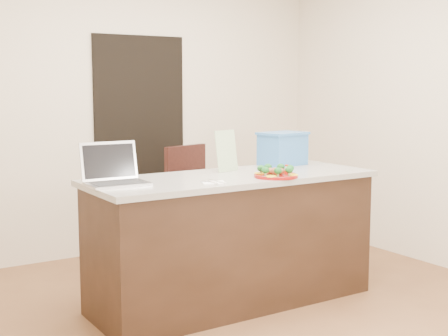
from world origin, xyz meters
TOP-DOWN VIEW (x-y plane):
  - ground at (0.00, 0.00)m, footprint 4.00×4.00m
  - room_shell at (0.00, 0.00)m, footprint 4.00×4.00m
  - doorway at (0.10, 1.98)m, footprint 0.90×0.02m
  - island at (0.00, 0.25)m, footprint 2.06×0.76m
  - plate at (0.19, 0.01)m, footprint 0.30×0.30m
  - meatballs at (0.19, 0.01)m, footprint 0.12×0.11m
  - broccoli at (0.19, 0.01)m, footprint 0.25×0.25m
  - pepper_rings at (0.19, 0.01)m, footprint 0.26×0.26m
  - napkin at (-0.30, 0.02)m, footprint 0.19×0.19m
  - fork at (-0.32, 0.03)m, footprint 0.04×0.17m
  - knife at (-0.27, -0.00)m, footprint 0.03×0.21m
  - yogurt_bottle at (0.31, 0.04)m, footprint 0.04×0.04m
  - laptop at (-0.86, 0.33)m, footprint 0.38×0.31m
  - leaflet at (0.07, 0.44)m, footprint 0.21×0.10m
  - blue_box at (0.64, 0.51)m, footprint 0.40×0.31m
  - chair at (0.21, 1.19)m, footprint 0.57×0.57m

SIDE VIEW (x-z plane):
  - ground at x=0.00m, z-range 0.00..0.00m
  - island at x=0.00m, z-range 0.00..0.92m
  - chair at x=0.21m, z-range 0.07..1.10m
  - napkin at x=-0.30m, z-range 0.92..0.93m
  - fork at x=-0.32m, z-range 0.93..0.93m
  - knife at x=-0.27m, z-range 0.93..0.93m
  - plate at x=0.19m, z-range 0.92..0.94m
  - pepper_rings at x=0.19m, z-range 0.94..0.95m
  - yogurt_bottle at x=0.31m, z-range 0.91..0.99m
  - meatballs at x=0.19m, z-range 0.94..0.98m
  - broccoli at x=0.19m, z-range 0.96..1.00m
  - laptop at x=-0.86m, z-range 0.86..1.12m
  - doorway at x=0.10m, z-range 0.00..2.00m
  - blue_box at x=0.64m, z-range 0.92..1.18m
  - leaflet at x=0.07m, z-range 0.92..1.22m
  - room_shell at x=0.00m, z-range -0.38..3.62m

